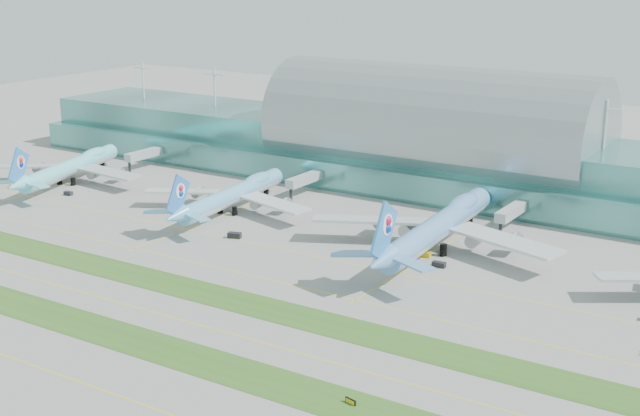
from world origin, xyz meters
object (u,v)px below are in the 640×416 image
Objects in this scene: airliner_a at (71,166)px; airliner_b at (234,194)px; taxiway_sign_east at (351,401)px; airliner_c at (439,225)px; terminal at (432,147)px.

airliner_a is 1.00× the size of airliner_b.
taxiway_sign_east is at bearing -43.48° from airliner_a.
airliner_b is 72.71m from airliner_c.
airliner_b is 133.87m from taxiway_sign_east.
terminal is at bearing 124.39° from taxiway_sign_east.
terminal reaches higher than airliner_b.
taxiway_sign_east is at bearing -78.25° from airliner_c.
airliner_c is 94.97m from taxiway_sign_east.
terminal is 73.38m from airliner_c.
airliner_b is 26.73× the size of taxiway_sign_east.
airliner_c reaches higher than airliner_a.
terminal is 4.92× the size of airliner_b.
terminal is 4.04× the size of airliner_c.
airliner_a is 26.68× the size of taxiway_sign_east.
taxiway_sign_east is at bearing -69.11° from terminal.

